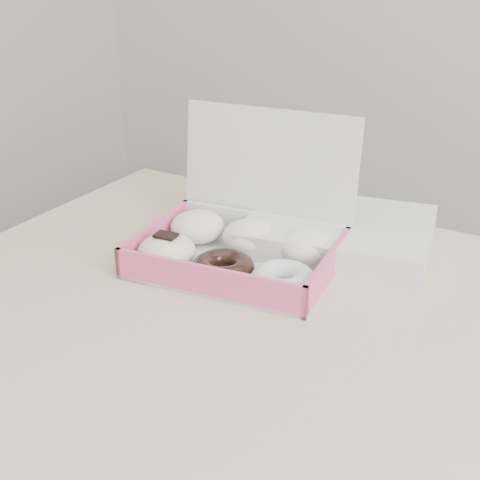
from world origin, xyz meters
The scene contains 3 objects.
table centered at (0.00, 0.00, 0.67)m, with size 1.20×0.80×0.75m.
donut_box centered at (-0.23, 0.14, 0.78)m, with size 0.29×0.25×0.19m.
newspapers centered at (-0.13, 0.26, 0.77)m, with size 0.26×0.21×0.04m, color white.
Camera 1 is at (0.19, -0.59, 1.17)m, focal length 50.00 mm.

